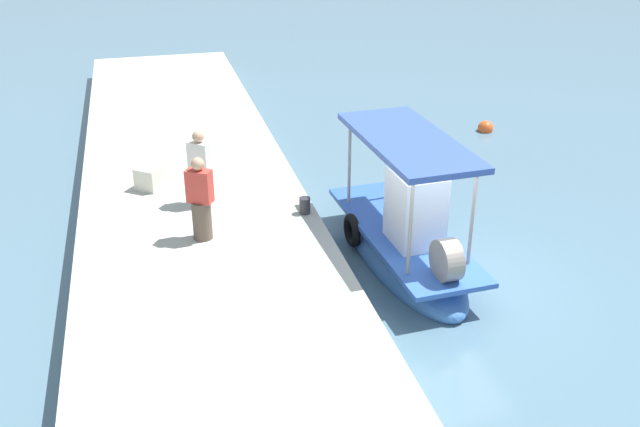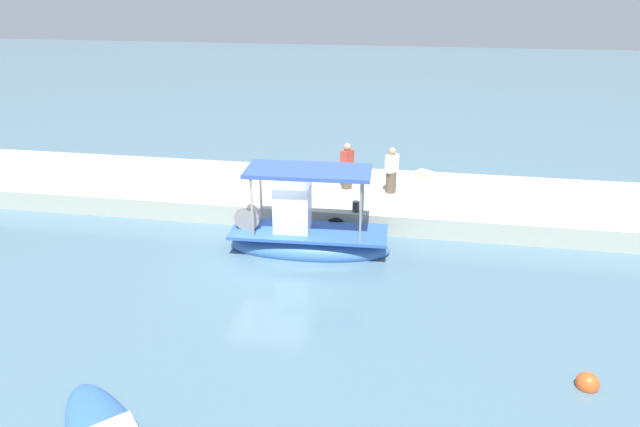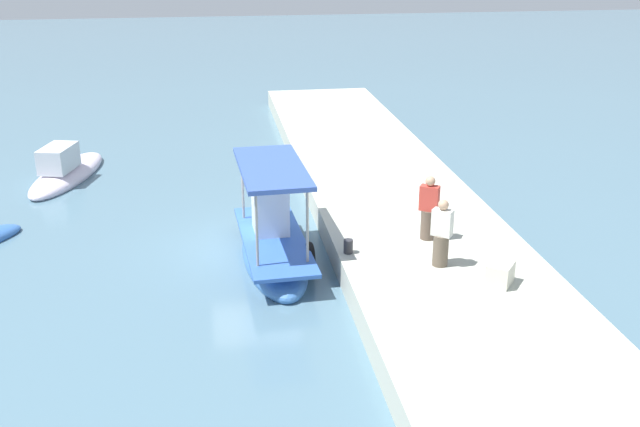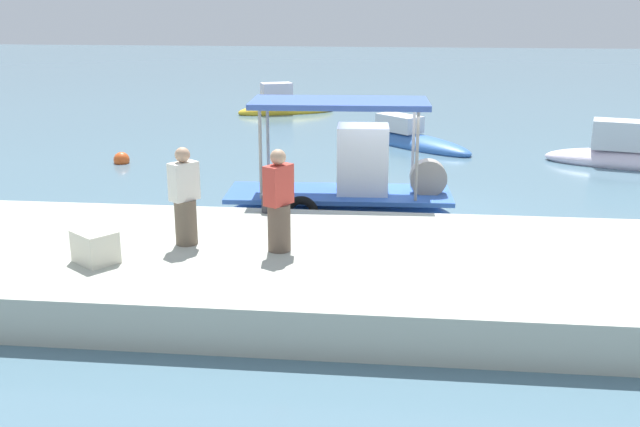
{
  "view_description": "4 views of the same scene",
  "coord_description": "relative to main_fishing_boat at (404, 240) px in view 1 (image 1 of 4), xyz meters",
  "views": [
    {
      "loc": [
        11.09,
        -5.47,
        7.48
      ],
      "look_at": [
        -1.28,
        -2.26,
        1.27
      ],
      "focal_mm": 39.93,
      "sensor_mm": 36.0,
      "label": 1
    },
    {
      "loc": [
        -4.32,
        15.62,
        8.1
      ],
      "look_at": [
        -1.32,
        -1.75,
        0.79
      ],
      "focal_mm": 32.06,
      "sensor_mm": 36.0,
      "label": 2
    },
    {
      "loc": [
        -19.33,
        1.03,
        8.44
      ],
      "look_at": [
        -0.4,
        -1.88,
        1.04
      ],
      "focal_mm": 41.38,
      "sensor_mm": 36.0,
      "label": 3
    },
    {
      "loc": [
        0.1,
        -16.28,
        4.87
      ],
      "look_at": [
        -1.32,
        -3.13,
        0.98
      ],
      "focal_mm": 41.51,
      "sensor_mm": 36.0,
      "label": 4
    }
  ],
  "objects": [
    {
      "name": "ground_plane",
      "position": [
        1.08,
        0.5,
        -0.53
      ],
      "size": [
        120.0,
        120.0,
        0.0
      ],
      "primitive_type": "plane",
      "color": "slate"
    },
    {
      "name": "dock_quay",
      "position": [
        1.08,
        -4.05,
        -0.17
      ],
      "size": [
        36.0,
        5.06,
        0.72
      ],
      "primitive_type": "cube",
      "color": "#B8BBAA",
      "rests_on": "ground_plane"
    },
    {
      "name": "main_fishing_boat",
      "position": [
        0.0,
        0.0,
        0.0
      ],
      "size": [
        5.21,
        1.94,
        3.09
      ],
      "color": "#3C70B5",
      "rests_on": "ground_plane"
    },
    {
      "name": "fisherman_near_bollard",
      "position": [
        -0.78,
        -4.06,
        0.99
      ],
      "size": [
        0.53,
        0.56,
        1.75
      ],
      "color": "brown",
      "rests_on": "dock_quay"
    },
    {
      "name": "fisherman_by_crate",
      "position": [
        -2.44,
        -3.88,
        0.97
      ],
      "size": [
        0.53,
        0.54,
        1.71
      ],
      "color": "brown",
      "rests_on": "dock_quay"
    },
    {
      "name": "mooring_bollard",
      "position": [
        -1.39,
        -1.79,
        0.37
      ],
      "size": [
        0.24,
        0.24,
        0.36
      ],
      "primitive_type": "cylinder",
      "color": "#2D2D33",
      "rests_on": "dock_quay"
    },
    {
      "name": "cargo_crate",
      "position": [
        -3.65,
        -4.94,
        0.45
      ],
      "size": [
        0.85,
        0.83,
        0.52
      ],
      "primitive_type": "cube",
      "rotation": [
        0.0,
        0.0,
        2.48
      ],
      "color": "beige",
      "rests_on": "dock_quay"
    },
    {
      "name": "marker_buoy",
      "position": [
        -7.19,
        5.45,
        -0.44
      ],
      "size": [
        0.48,
        0.48,
        0.48
      ],
      "color": "#EF5921",
      "rests_on": "ground_plane"
    }
  ]
}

